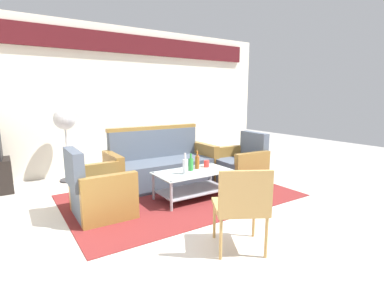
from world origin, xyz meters
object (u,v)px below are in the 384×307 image
object	(u,v)px
armchair_left	(99,193)
bottle_green	(191,164)
couch	(162,166)
bottle_orange	(197,161)
armchair_right	(241,166)
cup	(207,164)
wicker_chair	(242,203)
bottle_clear	(185,166)
coffee_table	(193,181)
bottle_brown	(197,162)
pedestal_fan	(65,123)

from	to	relation	value
armchair_left	bottle_green	distance (m)	1.33
couch	bottle_orange	world-z (taller)	couch
armchair_left	armchair_right	xyz separation A→B (m)	(2.43, 0.07, 0.00)
cup	wicker_chair	bearing A→B (deg)	-115.39
armchair_left	bottle_green	xyz separation A→B (m)	(1.31, -0.08, 0.22)
couch	bottle_clear	xyz separation A→B (m)	(-0.11, -0.92, 0.21)
coffee_table	bottle_green	world-z (taller)	bottle_green
armchair_right	coffee_table	world-z (taller)	armchair_right
armchair_left	bottle_clear	xyz separation A→B (m)	(1.14, -0.20, 0.24)
bottle_brown	wicker_chair	world-z (taller)	wicker_chair
bottle_brown	wicker_chair	bearing A→B (deg)	-110.04
couch	armchair_right	world-z (taller)	couch
bottle_green	cup	distance (m)	0.32
armchair_left	bottle_green	size ratio (longest dim) A/B	3.43
pedestal_fan	bottle_clear	bearing A→B (deg)	-60.19
armchair_right	bottle_green	size ratio (longest dim) A/B	3.43
pedestal_fan	wicker_chair	size ratio (longest dim) A/B	1.51
armchair_left	wicker_chair	world-z (taller)	armchair_left
armchair_left	bottle_brown	size ratio (longest dim) A/B	3.16
armchair_left	cup	bearing A→B (deg)	89.36
bottle_green	wicker_chair	distance (m)	1.62
couch	coffee_table	distance (m)	0.86
couch	pedestal_fan	distance (m)	1.82
couch	armchair_right	size ratio (longest dim) A/B	2.12
couch	bottle_green	size ratio (longest dim) A/B	7.29
coffee_table	pedestal_fan	world-z (taller)	pedestal_fan
pedestal_fan	cup	bearing A→B (deg)	-48.39
coffee_table	bottle_green	xyz separation A→B (m)	(0.00, 0.07, 0.23)
bottle_clear	bottle_green	xyz separation A→B (m)	(0.17, 0.12, -0.02)
armchair_right	bottle_orange	bearing A→B (deg)	95.90
couch	bottle_orange	size ratio (longest dim) A/B	7.27
couch	coffee_table	bearing A→B (deg)	94.27
bottle_clear	wicker_chair	world-z (taller)	wicker_chair
coffee_table	cup	size ratio (longest dim) A/B	11.00
bottle_orange	coffee_table	bearing A→B (deg)	-137.58
bottle_orange	bottle_brown	bearing A→B (deg)	-127.30
bottle_orange	bottle_brown	world-z (taller)	bottle_brown
pedestal_fan	armchair_left	bearing A→B (deg)	-89.38
wicker_chair	cup	bearing A→B (deg)	94.17
bottle_orange	wicker_chair	xyz separation A→B (m)	(-0.63, -1.66, -0.01)
armchair_right	bottle_clear	xyz separation A→B (m)	(-1.29, -0.27, 0.24)
bottle_clear	pedestal_fan	bearing A→B (deg)	119.81
armchair_right	bottle_orange	world-z (taller)	armchair_right
couch	bottle_green	xyz separation A→B (m)	(0.06, -0.80, 0.19)
bottle_clear	bottle_brown	distance (m)	0.35
cup	pedestal_fan	bearing A→B (deg)	131.61
wicker_chair	bottle_brown	bearing A→B (deg)	99.52
coffee_table	bottle_brown	xyz separation A→B (m)	(0.14, 0.10, 0.24)
coffee_table	cup	distance (m)	0.38
bottle_clear	cup	world-z (taller)	bottle_clear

